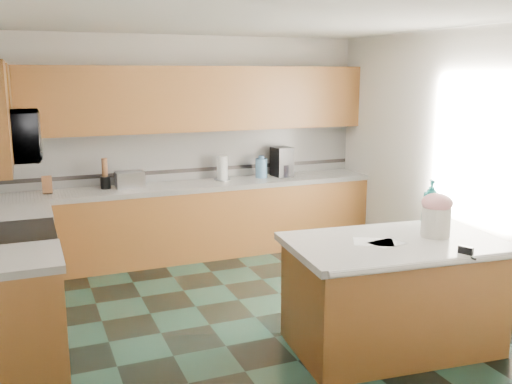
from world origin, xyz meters
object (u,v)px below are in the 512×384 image
treat_jar (436,222)px  soap_bottle_island (431,203)px  island_base (392,298)px  knife_block (47,185)px  coffee_maker (282,162)px  toaster_oven (130,180)px  island_top (395,244)px

treat_jar → soap_bottle_island: bearing=69.5°
island_base → knife_block: (-2.51, 3.01, 0.59)m
coffee_maker → island_base: bearing=-104.0°
soap_bottle_island → toaster_oven: (-2.17, 2.72, -0.11)m
island_top → soap_bottle_island: (0.57, 0.29, 0.23)m
soap_bottle_island → toaster_oven: 3.48m
treat_jar → coffee_maker: (0.01, 3.06, 0.07)m
treat_jar → soap_bottle_island: soap_bottle_island is taller
soap_bottle_island → coffee_maker: (-0.18, 2.75, -0.01)m
island_base → island_top: bearing=0.0°
island_base → soap_bottle_island: size_ratio=3.99×
treat_jar → coffee_maker: bearing=101.3°
island_base → treat_jar: 0.72m
treat_jar → knife_block: bearing=145.2°
treat_jar → island_top: bearing=-171.0°
knife_block → soap_bottle_island: bearing=-39.0°
soap_bottle_island → coffee_maker: size_ratio=1.06×
island_top → knife_block: (-2.51, 3.01, 0.13)m
knife_block → treat_jar: bearing=-43.9°
knife_block → toaster_oven: 0.92m
soap_bottle_island → treat_jar: bearing=-106.3°
island_top → knife_block: knife_block is taller
toaster_oven → coffee_maker: size_ratio=0.85×
toaster_oven → coffee_maker: coffee_maker is taller
island_base → knife_block: bearing=135.4°
treat_jar → toaster_oven: (-1.98, 3.03, -0.03)m
island_top → soap_bottle_island: 0.68m
knife_block → coffee_maker: bearing=3.0°
island_base → toaster_oven: 3.46m
toaster_oven → coffee_maker: (1.99, 0.03, 0.10)m
knife_block → coffee_maker: size_ratio=0.52×
treat_jar → coffee_maker: coffee_maker is taller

